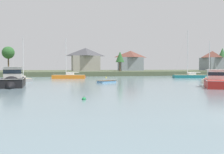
% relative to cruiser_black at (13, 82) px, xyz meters
% --- Properties ---
extents(far_shore_bank, '(206.32, 57.96, 1.45)m').
position_rel_cruiser_black_xyz_m(far_shore_bank, '(16.30, 68.17, 0.05)').
color(far_shore_bank, '#4C563D').
rests_on(far_shore_bank, ground).
extents(cruiser_black, '(3.37, 9.50, 5.57)m').
position_rel_cruiser_black_xyz_m(cruiser_black, '(0.00, 0.00, 0.00)').
color(cruiser_black, black).
rests_on(cruiser_black, ground).
extents(sailboat_cream, '(5.30, 5.76, 8.39)m').
position_rel_cruiser_black_xyz_m(sailboat_cream, '(34.31, 2.60, -0.49)').
color(sailboat_cream, beige).
rests_on(sailboat_cream, ground).
extents(sailboat_teal, '(9.20, 4.34, 13.45)m').
position_rel_cruiser_black_xyz_m(sailboat_teal, '(42.04, 22.11, -0.41)').
color(sailboat_teal, '#196B70').
rests_on(sailboat_teal, ground).
extents(sailboat_grey, '(4.44, 7.11, 9.57)m').
position_rel_cruiser_black_xyz_m(sailboat_grey, '(-0.30, 16.65, -0.47)').
color(sailboat_grey, gray).
rests_on(sailboat_grey, ground).
extents(sailboat_orange, '(8.44, 3.89, 10.78)m').
position_rel_cruiser_black_xyz_m(sailboat_orange, '(9.90, 25.24, -0.43)').
color(sailboat_orange, orange).
rests_on(sailboat_orange, ground).
extents(dinghy_skyblue, '(4.01, 3.36, 0.59)m').
position_rel_cruiser_black_xyz_m(dinghy_skyblue, '(15.42, 6.30, -0.53)').
color(dinghy_skyblue, '#669ECC').
rests_on(dinghy_skyblue, ground).
extents(cruiser_red, '(6.83, 9.13, 4.43)m').
position_rel_cruiser_black_xyz_m(cruiser_red, '(28.70, -7.03, -0.14)').
color(cruiser_red, '#B2231E').
rests_on(cruiser_red, ground).
extents(mooring_buoy_red, '(0.45, 0.45, 0.50)m').
position_rel_cruiser_black_xyz_m(mooring_buoy_red, '(14.91, 31.71, -0.60)').
color(mooring_buoy_red, red).
rests_on(mooring_buoy_red, ground).
extents(mooring_buoy_green, '(0.36, 0.36, 0.41)m').
position_rel_cruiser_black_xyz_m(mooring_buoy_green, '(8.11, -17.26, -0.61)').
color(mooring_buoy_green, '#1E8C47').
rests_on(mooring_buoy_green, ground).
extents(mooring_buoy_yellow, '(0.37, 0.37, 0.43)m').
position_rel_cruiser_black_xyz_m(mooring_buoy_yellow, '(20.28, 28.59, -0.61)').
color(mooring_buoy_yellow, yellow).
rests_on(mooring_buoy_yellow, ground).
extents(shore_tree_center_right, '(4.76, 4.76, 10.37)m').
position_rel_cruiser_black_xyz_m(shore_tree_center_right, '(83.52, 63.60, 8.15)').
color(shore_tree_center_right, brown).
rests_on(shore_tree_center_right, far_shore_bank).
extents(shore_tree_center, '(4.78, 4.78, 9.52)m').
position_rel_cruiser_black_xyz_m(shore_tree_center, '(-10.31, 66.72, 7.84)').
color(shore_tree_center, brown).
rests_on(shore_tree_center, far_shore_bank).
extents(shore_tree_inland_a, '(3.04, 3.04, 6.92)m').
position_rel_cruiser_black_xyz_m(shore_tree_inland_a, '(29.04, 45.83, 5.76)').
color(shore_tree_inland_a, brown).
rests_on(shore_tree_inland_a, far_shore_bank).
extents(cottage_behind_trees, '(11.07, 8.40, 8.90)m').
position_rel_cruiser_black_xyz_m(cottage_behind_trees, '(18.83, 58.87, 5.38)').
color(cottage_behind_trees, '#9E998E').
rests_on(cottage_behind_trees, far_shore_bank).
extents(cottage_near_water, '(8.33, 9.80, 8.81)m').
position_rel_cruiser_black_xyz_m(cottage_near_water, '(76.94, 61.76, 5.33)').
color(cottage_near_water, gray).
rests_on(cottage_near_water, far_shore_bank).
extents(cottage_eastern, '(10.52, 7.07, 8.57)m').
position_rel_cruiser_black_xyz_m(cottage_eastern, '(39.34, 65.73, 5.20)').
color(cottage_eastern, gray).
rests_on(cottage_eastern, far_shore_bank).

